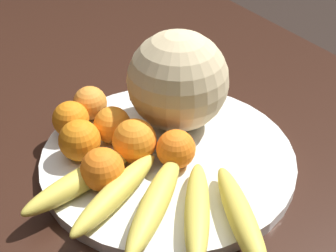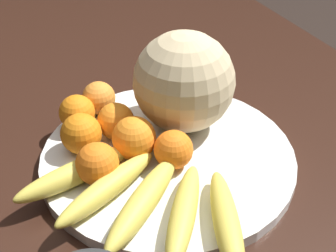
{
  "view_description": "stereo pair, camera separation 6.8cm",
  "coord_description": "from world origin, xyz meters",
  "px_view_note": "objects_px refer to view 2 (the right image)",
  "views": [
    {
      "loc": [
        -0.45,
        0.34,
        1.21
      ],
      "look_at": [
        0.02,
        0.05,
        0.8
      ],
      "focal_mm": 50.0,
      "sensor_mm": 36.0,
      "label": 1
    },
    {
      "loc": [
        -0.48,
        0.28,
        1.21
      ],
      "look_at": [
        0.02,
        0.05,
        0.8
      ],
      "focal_mm": 50.0,
      "sensor_mm": 36.0,
      "label": 2
    }
  ],
  "objects_px": {
    "orange_top_small": "(97,164)",
    "orange_back_right": "(77,113)",
    "kitchen_table": "(203,202)",
    "orange_front_left": "(99,98)",
    "melon": "(181,82)",
    "banana_bunch": "(145,198)",
    "orange_side_extra": "(173,150)",
    "orange_mid_center": "(134,138)",
    "produce_tag": "(138,135)",
    "orange_back_left": "(116,121)",
    "orange_front_right": "(81,134)",
    "fruit_bowl": "(168,156)"
  },
  "relations": [
    {
      "from": "orange_top_small",
      "to": "orange_back_right",
      "type": "bearing_deg",
      "value": -3.63
    },
    {
      "from": "kitchen_table",
      "to": "orange_front_left",
      "type": "bearing_deg",
      "value": 33.75
    },
    {
      "from": "melon",
      "to": "banana_bunch",
      "type": "bearing_deg",
      "value": 140.59
    },
    {
      "from": "orange_top_small",
      "to": "orange_side_extra",
      "type": "distance_m",
      "value": 0.11
    },
    {
      "from": "orange_mid_center",
      "to": "produce_tag",
      "type": "xyz_separation_m",
      "value": [
        0.04,
        -0.02,
        -0.03
      ]
    },
    {
      "from": "melon",
      "to": "orange_back_left",
      "type": "xyz_separation_m",
      "value": [
        0.01,
        0.11,
        -0.05
      ]
    },
    {
      "from": "melon",
      "to": "orange_front_right",
      "type": "relative_size",
      "value": 2.57
    },
    {
      "from": "fruit_bowl",
      "to": "orange_back_left",
      "type": "relative_size",
      "value": 6.65
    },
    {
      "from": "orange_back_right",
      "to": "orange_side_extra",
      "type": "xyz_separation_m",
      "value": [
        -0.15,
        -0.1,
        -0.0
      ]
    },
    {
      "from": "orange_back_right",
      "to": "melon",
      "type": "bearing_deg",
      "value": -111.69
    },
    {
      "from": "orange_front_right",
      "to": "orange_side_extra",
      "type": "height_order",
      "value": "orange_front_right"
    },
    {
      "from": "melon",
      "to": "orange_front_left",
      "type": "height_order",
      "value": "melon"
    },
    {
      "from": "produce_tag",
      "to": "orange_mid_center",
      "type": "bearing_deg",
      "value": 158.39
    },
    {
      "from": "banana_bunch",
      "to": "orange_top_small",
      "type": "relative_size",
      "value": 4.86
    },
    {
      "from": "orange_front_left",
      "to": "kitchen_table",
      "type": "bearing_deg",
      "value": -146.25
    },
    {
      "from": "orange_front_left",
      "to": "melon",
      "type": "bearing_deg",
      "value": -129.29
    },
    {
      "from": "orange_mid_center",
      "to": "banana_bunch",
      "type": "bearing_deg",
      "value": 165.97
    },
    {
      "from": "kitchen_table",
      "to": "orange_top_small",
      "type": "distance_m",
      "value": 0.22
    },
    {
      "from": "orange_back_left",
      "to": "produce_tag",
      "type": "relative_size",
      "value": 0.61
    },
    {
      "from": "orange_front_left",
      "to": "orange_back_right",
      "type": "distance_m",
      "value": 0.05
    },
    {
      "from": "kitchen_table",
      "to": "orange_side_extra",
      "type": "relative_size",
      "value": 29.36
    },
    {
      "from": "orange_back_left",
      "to": "orange_top_small",
      "type": "distance_m",
      "value": 0.1
    },
    {
      "from": "melon",
      "to": "banana_bunch",
      "type": "relative_size",
      "value": 0.54
    },
    {
      "from": "orange_mid_center",
      "to": "melon",
      "type": "bearing_deg",
      "value": -65.78
    },
    {
      "from": "orange_mid_center",
      "to": "orange_back_right",
      "type": "bearing_deg",
      "value": 28.61
    },
    {
      "from": "orange_front_left",
      "to": "orange_back_right",
      "type": "height_order",
      "value": "orange_back_right"
    },
    {
      "from": "melon",
      "to": "orange_back_right",
      "type": "distance_m",
      "value": 0.17
    },
    {
      "from": "fruit_bowl",
      "to": "orange_back_left",
      "type": "xyz_separation_m",
      "value": [
        0.07,
        0.06,
        0.04
      ]
    },
    {
      "from": "kitchen_table",
      "to": "banana_bunch",
      "type": "height_order",
      "value": "banana_bunch"
    },
    {
      "from": "kitchen_table",
      "to": "orange_top_small",
      "type": "height_order",
      "value": "orange_top_small"
    },
    {
      "from": "orange_back_left",
      "to": "orange_top_small",
      "type": "bearing_deg",
      "value": 146.66
    },
    {
      "from": "orange_side_extra",
      "to": "fruit_bowl",
      "type": "bearing_deg",
      "value": -8.82
    },
    {
      "from": "orange_back_right",
      "to": "produce_tag",
      "type": "height_order",
      "value": "orange_back_right"
    },
    {
      "from": "orange_front_right",
      "to": "orange_mid_center",
      "type": "xyz_separation_m",
      "value": [
        -0.04,
        -0.07,
        0.0
      ]
    },
    {
      "from": "banana_bunch",
      "to": "orange_back_left",
      "type": "bearing_deg",
      "value": -137.14
    },
    {
      "from": "orange_front_left",
      "to": "orange_back_right",
      "type": "bearing_deg",
      "value": 121.94
    },
    {
      "from": "orange_back_right",
      "to": "kitchen_table",
      "type": "bearing_deg",
      "value": -131.9
    },
    {
      "from": "melon",
      "to": "fruit_bowl",
      "type": "bearing_deg",
      "value": 140.09
    },
    {
      "from": "melon",
      "to": "produce_tag",
      "type": "distance_m",
      "value": 0.11
    },
    {
      "from": "kitchen_table",
      "to": "orange_front_left",
      "type": "xyz_separation_m",
      "value": [
        0.17,
        0.11,
        0.14
      ]
    },
    {
      "from": "fruit_bowl",
      "to": "orange_back_right",
      "type": "distance_m",
      "value": 0.16
    },
    {
      "from": "fruit_bowl",
      "to": "orange_front_right",
      "type": "bearing_deg",
      "value": 62.76
    },
    {
      "from": "orange_top_small",
      "to": "produce_tag",
      "type": "distance_m",
      "value": 0.12
    },
    {
      "from": "orange_front_right",
      "to": "orange_mid_center",
      "type": "bearing_deg",
      "value": -123.75
    },
    {
      "from": "orange_back_left",
      "to": "orange_mid_center",
      "type": "bearing_deg",
      "value": -171.55
    },
    {
      "from": "fruit_bowl",
      "to": "banana_bunch",
      "type": "height_order",
      "value": "banana_bunch"
    },
    {
      "from": "orange_front_left",
      "to": "orange_back_left",
      "type": "distance_m",
      "value": 0.08
    },
    {
      "from": "kitchen_table",
      "to": "orange_side_extra",
      "type": "distance_m",
      "value": 0.15
    },
    {
      "from": "fruit_bowl",
      "to": "orange_front_right",
      "type": "height_order",
      "value": "orange_front_right"
    },
    {
      "from": "kitchen_table",
      "to": "orange_front_left",
      "type": "distance_m",
      "value": 0.25
    }
  ]
}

